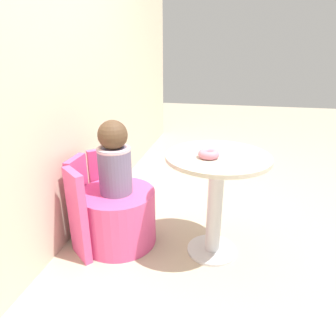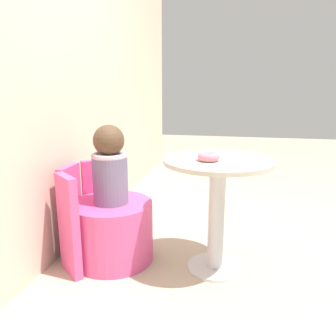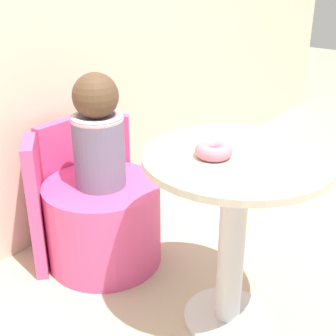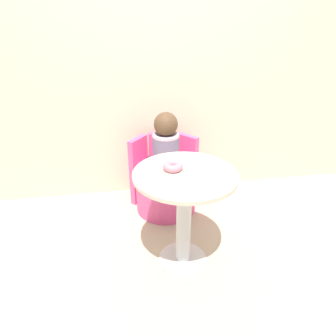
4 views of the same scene
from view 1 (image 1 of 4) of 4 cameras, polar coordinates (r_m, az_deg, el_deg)
ground_plane at (r=2.15m, az=10.41°, el=-15.59°), size 12.00×12.00×0.00m
back_wall at (r=2.05m, az=-21.96°, el=17.72°), size 6.00×0.06×2.40m
round_table at (r=1.90m, az=9.14°, el=-3.25°), size 0.64×0.64×0.70m
tub_chair at (r=2.15m, az=-9.43°, el=-9.17°), size 0.52×0.52×0.39m
booth_backrest at (r=2.18m, az=-14.96°, el=-5.86°), size 0.62×0.23×0.61m
child_figure at (r=1.97m, az=-10.19°, el=1.72°), size 0.22×0.22×0.49m
donut at (r=1.76m, az=7.76°, el=2.67°), size 0.12×0.12×0.05m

